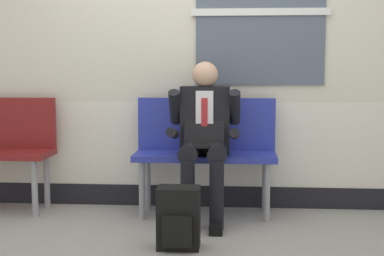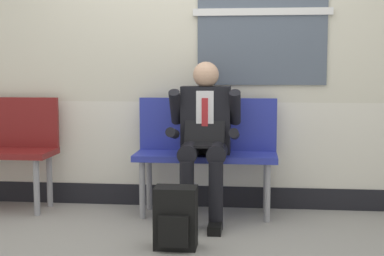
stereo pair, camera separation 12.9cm
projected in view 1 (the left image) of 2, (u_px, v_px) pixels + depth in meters
ground_plane at (179, 226)px, 4.36m from camera, size 18.00×18.00×0.00m
station_wall at (187, 50)px, 4.88m from camera, size 6.76×0.17×2.76m
bench_with_person at (206, 146)px, 4.68m from camera, size 1.16×0.42×0.96m
person_seated at (204, 135)px, 4.47m from camera, size 0.57×0.70×1.27m
backpack at (179, 219)px, 3.79m from camera, size 0.29×0.23×0.42m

